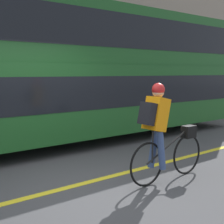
{
  "coord_description": "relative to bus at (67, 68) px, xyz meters",
  "views": [
    {
      "loc": [
        -2.6,
        -4.23,
        1.85
      ],
      "look_at": [
        1.42,
        0.93,
        1.02
      ],
      "focal_mm": 50.0,
      "sensor_mm": 36.0,
      "label": 1
    }
  ],
  "objects": [
    {
      "name": "street_sign_post",
      "position": [
        1.08,
        2.65,
        -0.3
      ],
      "size": [
        0.36,
        0.09,
        2.79
      ],
      "color": "#59595B",
      "rests_on": "sidewalk_curb"
    },
    {
      "name": "ground_plane",
      "position": [
        -1.48,
        -2.92,
        -1.97
      ],
      "size": [
        80.0,
        80.0,
        0.0
      ],
      "primitive_type": "plane",
      "color": "#424244"
    },
    {
      "name": "road_center_line",
      "position": [
        -1.48,
        -2.88,
        -1.97
      ],
      "size": [
        50.0,
        0.14,
        0.01
      ],
      "primitive_type": "cube",
      "color": "yellow",
      "rests_on": "ground_plane"
    },
    {
      "name": "bus",
      "position": [
        0.0,
        0.0,
        0.0
      ],
      "size": [
        11.31,
        2.58,
        3.53
      ],
      "color": "black",
      "rests_on": "ground_plane"
    },
    {
      "name": "cyclist_on_bike",
      "position": [
        -0.28,
        -3.61,
        -1.07
      ],
      "size": [
        1.75,
        0.32,
        1.69
      ],
      "color": "black",
      "rests_on": "ground_plane"
    },
    {
      "name": "trash_bin",
      "position": [
        3.14,
        2.65,
        -1.36
      ],
      "size": [
        0.48,
        0.48,
        0.98
      ],
      "color": "#262628",
      "rests_on": "sidewalk_curb"
    }
  ]
}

